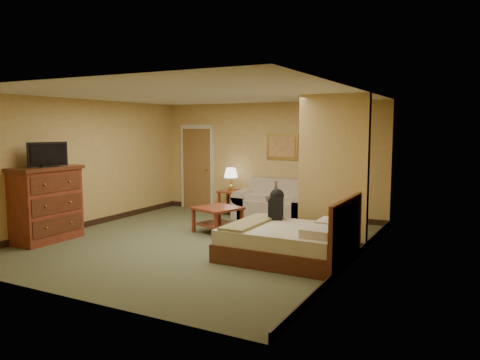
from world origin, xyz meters
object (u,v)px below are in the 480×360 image
Objects in this scene: loveseat at (275,206)px; bed at (289,242)px; coffee_table at (218,214)px; dresser at (46,204)px.

bed reaches higher than loveseat.
bed is at bearing -62.17° from loveseat.
coffee_table is 0.51× the size of bed.
dresser is (-2.36, -2.03, 0.32)m from coffee_table.
loveseat is 1.77m from coffee_table.
coffee_table is 3.13m from dresser.
bed is (1.48, -2.80, -0.01)m from loveseat.
dresser is at bearing -167.69° from bed.
loveseat reaches higher than coffee_table.
loveseat is 4.70m from dresser.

